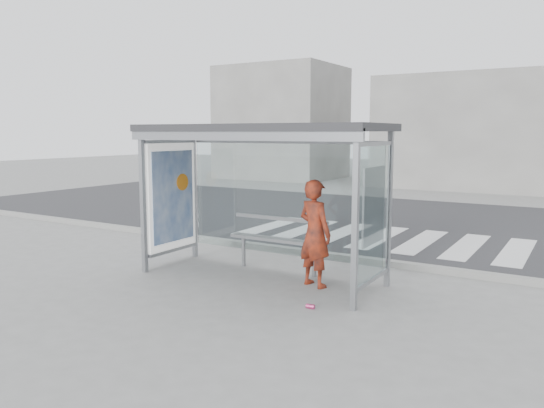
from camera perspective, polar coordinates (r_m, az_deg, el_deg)
The scene contains 10 objects.
ground at distance 9.17m, azimuth -1.28°, elevation -8.02°, with size 80.00×80.00×0.00m, color slate.
road at distance 15.40m, azimuth 12.84°, elevation -1.76°, with size 30.00×10.00×0.01m, color #2C2C2E.
curb at distance 10.80m, azimuth 4.30°, elevation -5.29°, with size 30.00×0.18×0.12m, color gray.
crosswalk at distance 12.76m, azimuth 13.55°, elevation -3.73°, with size 7.55×3.00×0.00m.
bus_shelter at distance 9.09m, azimuth -3.09°, elevation 4.54°, with size 4.25×1.65×2.62m.
building_left at distance 29.41m, azimuth 1.10°, elevation 8.70°, with size 6.00×5.00×6.00m, color gray.
building_center at distance 25.88m, azimuth 20.79°, elevation 7.24°, with size 8.00×5.00×5.00m, color gray.
person at distance 8.57m, azimuth 4.62°, elevation -3.16°, with size 0.64×0.42×1.75m, color #CB6513.
bench at distance 9.51m, azimuth 0.65°, elevation -3.86°, with size 1.90×0.23×0.98m.
soda_can at distance 7.68m, azimuth 4.15°, elevation -10.92°, with size 0.07×0.07×0.12m, color #E44387.
Camera 1 is at (4.74, -7.44, 2.48)m, focal length 35.00 mm.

